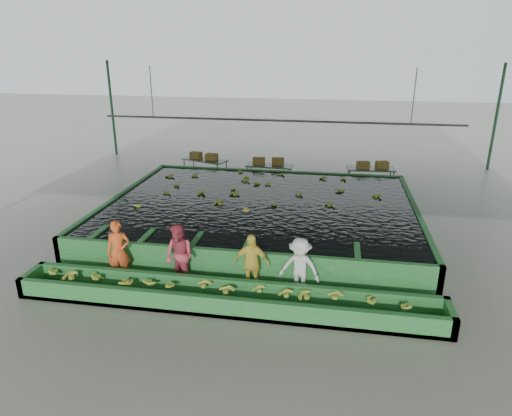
% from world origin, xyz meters
% --- Properties ---
extents(ground, '(80.00, 80.00, 0.00)m').
position_xyz_m(ground, '(0.00, 0.00, 0.00)').
color(ground, gray).
rests_on(ground, ground).
extents(shed_roof, '(20.00, 22.00, 0.04)m').
position_xyz_m(shed_roof, '(0.00, 0.00, 5.00)').
color(shed_roof, gray).
rests_on(shed_roof, shed_posts).
extents(shed_posts, '(20.00, 22.00, 5.00)m').
position_xyz_m(shed_posts, '(0.00, 0.00, 2.50)').
color(shed_posts, '#245430').
rests_on(shed_posts, ground).
extents(flotation_tank, '(10.00, 8.00, 0.90)m').
position_xyz_m(flotation_tank, '(0.00, 1.50, 0.45)').
color(flotation_tank, '#2C7735').
rests_on(flotation_tank, ground).
extents(tank_water, '(9.70, 7.70, 0.00)m').
position_xyz_m(tank_water, '(0.00, 1.50, 0.85)').
color(tank_water, black).
rests_on(tank_water, flotation_tank).
extents(sorting_trough, '(10.00, 1.00, 0.50)m').
position_xyz_m(sorting_trough, '(0.00, -3.60, 0.25)').
color(sorting_trough, '#2C7735').
rests_on(sorting_trough, ground).
extents(cableway_rail, '(0.08, 0.08, 14.00)m').
position_xyz_m(cableway_rail, '(0.00, 5.00, 3.00)').
color(cableway_rail, '#59605B').
rests_on(cableway_rail, shed_roof).
extents(rail_hanger_left, '(0.04, 0.04, 2.00)m').
position_xyz_m(rail_hanger_left, '(-5.00, 5.00, 4.00)').
color(rail_hanger_left, '#59605B').
rests_on(rail_hanger_left, shed_roof).
extents(rail_hanger_right, '(0.04, 0.04, 2.00)m').
position_xyz_m(rail_hanger_right, '(5.00, 5.00, 4.00)').
color(rail_hanger_right, '#59605B').
rests_on(rail_hanger_right, shed_roof).
extents(worker_a, '(0.69, 0.56, 1.62)m').
position_xyz_m(worker_a, '(-2.97, -2.80, 0.81)').
color(worker_a, '#F75D25').
rests_on(worker_a, ground).
extents(worker_b, '(0.98, 0.89, 1.63)m').
position_xyz_m(worker_b, '(-1.35, -2.80, 0.82)').
color(worker_b, '#CC4656').
rests_on(worker_b, ground).
extents(worker_c, '(0.92, 0.43, 1.52)m').
position_xyz_m(worker_c, '(0.45, -2.80, 0.76)').
color(worker_c, '#FBE34C').
rests_on(worker_c, ground).
extents(worker_d, '(1.06, 0.73, 1.51)m').
position_xyz_m(worker_d, '(1.63, -2.80, 0.75)').
color(worker_d, silver).
rests_on(worker_d, ground).
extents(packing_table_left, '(2.17, 1.44, 0.92)m').
position_xyz_m(packing_table_left, '(-3.43, 6.74, 0.46)').
color(packing_table_left, '#59605B').
rests_on(packing_table_left, ground).
extents(packing_table_mid, '(2.01, 0.88, 0.90)m').
position_xyz_m(packing_table_mid, '(-0.43, 6.29, 0.45)').
color(packing_table_mid, '#59605B').
rests_on(packing_table_mid, ground).
extents(packing_table_right, '(2.03, 0.93, 0.90)m').
position_xyz_m(packing_table_right, '(3.83, 6.47, 0.45)').
color(packing_table_right, '#59605B').
rests_on(packing_table_right, ground).
extents(box_stack_left, '(1.34, 0.65, 0.28)m').
position_xyz_m(box_stack_left, '(-3.48, 6.75, 0.92)').
color(box_stack_left, brown).
rests_on(box_stack_left, packing_table_left).
extents(box_stack_mid, '(1.37, 0.49, 0.29)m').
position_xyz_m(box_stack_mid, '(-0.48, 6.35, 0.90)').
color(box_stack_mid, brown).
rests_on(box_stack_mid, packing_table_mid).
extents(box_stack_right, '(1.35, 0.63, 0.28)m').
position_xyz_m(box_stack_right, '(3.89, 6.49, 0.90)').
color(box_stack_right, brown).
rests_on(box_stack_right, packing_table_right).
extents(floating_bananas, '(8.49, 5.79, 0.12)m').
position_xyz_m(floating_bananas, '(0.00, 2.30, 0.85)').
color(floating_bananas, '#A3B334').
rests_on(floating_bananas, tank_water).
extents(trough_bananas, '(9.63, 0.64, 0.13)m').
position_xyz_m(trough_bananas, '(0.00, -3.60, 0.40)').
color(trough_bananas, '#A3B334').
rests_on(trough_bananas, sorting_trough).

